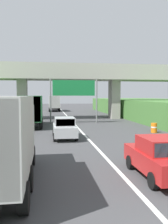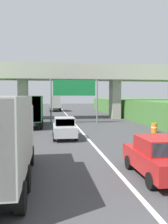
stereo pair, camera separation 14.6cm
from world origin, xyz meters
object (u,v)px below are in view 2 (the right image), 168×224
construction_barrel_3 (154,128)px  truck_black (55,102)px  overhead_highway_sign (74,91)px  car_red (158,157)px  car_silver (64,128)px  truck_green (32,109)px

construction_barrel_3 → truck_black: bearing=104.2°
overhead_highway_sign → car_red: size_ratio=1.43×
truck_black → construction_barrel_3: truck_black is taller
overhead_highway_sign → car_red: overhead_highway_sign is taller
construction_barrel_3 → overhead_highway_sign: bearing=127.8°
overhead_highway_sign → construction_barrel_3: size_ratio=6.53×
truck_black → car_silver: (-0.06, -34.92, -1.08)m
overhead_highway_sign → truck_green: size_ratio=0.81×
overhead_highway_sign → truck_green: bearing=-153.5°
overhead_highway_sign → construction_barrel_3: 11.34m
truck_green → car_red: 18.99m
overhead_highway_sign → truck_green: (-4.96, -2.47, -2.10)m
truck_black → overhead_highway_sign: bearing=-85.8°
truck_black → construction_barrel_3: 34.16m
truck_green → construction_barrel_3: (11.56, -6.03, -1.47)m
car_silver → truck_green: bearing=111.6°
overhead_highway_sign → car_silver: size_ratio=1.43×
overhead_highway_sign → truck_green: overhead_highway_sign is taller
overhead_highway_sign → truck_black: 24.74m
truck_black → construction_barrel_3: size_ratio=8.11×
truck_green → construction_barrel_3: size_ratio=8.11×
truck_black → car_red: size_ratio=1.78×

